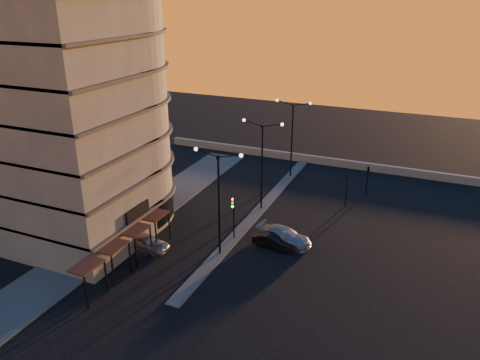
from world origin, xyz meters
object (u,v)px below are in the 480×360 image
object	(u,v)px
car_sedan	(273,241)
car_hatchback	(145,242)
traffic_light_main	(233,211)
car_wagon	(284,236)
streetlamp_mid	(262,159)

from	to	relation	value
car_sedan	car_hatchback	bearing A→B (deg)	120.87
traffic_light_main	car_wagon	bearing A→B (deg)	14.25
car_wagon	traffic_light_main	bearing A→B (deg)	114.35
streetlamp_mid	car_wagon	world-z (taller)	streetlamp_mid
streetlamp_mid	traffic_light_main	size ratio (longest dim) A/B	2.24
car_hatchback	traffic_light_main	bearing A→B (deg)	-53.36
streetlamp_mid	car_hatchback	world-z (taller)	streetlamp_mid
streetlamp_mid	car_sedan	world-z (taller)	streetlamp_mid
streetlamp_mid	traffic_light_main	xyz separation A→B (m)	(0.00, -7.13, -2.70)
car_sedan	car_wagon	size ratio (longest dim) A/B	0.73
car_wagon	car_sedan	bearing A→B (deg)	156.99
traffic_light_main	car_hatchback	bearing A→B (deg)	-143.09
streetlamp_mid	traffic_light_main	distance (m)	7.62
streetlamp_mid	car_sedan	size ratio (longest dim) A/B	2.56
car_hatchback	car_sedan	world-z (taller)	car_hatchback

